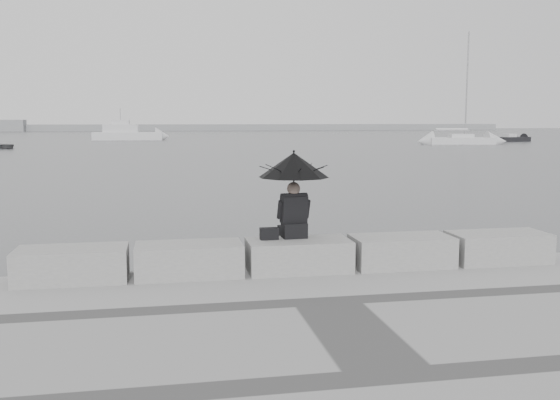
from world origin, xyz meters
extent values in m
plane|color=#444749|center=(0.00, 0.00, 0.00)|extent=(360.00, 360.00, 0.00)
cube|color=gray|center=(-3.40, -0.45, 0.75)|extent=(1.60, 0.80, 0.50)
cube|color=gray|center=(-1.70, -0.45, 0.75)|extent=(1.60, 0.80, 0.50)
cube|color=gray|center=(0.00, -0.45, 0.75)|extent=(1.60, 0.80, 0.50)
cube|color=gray|center=(1.70, -0.45, 0.75)|extent=(1.60, 0.80, 0.50)
cube|color=gray|center=(3.40, -0.45, 0.75)|extent=(1.60, 0.80, 0.50)
sphere|color=#726056|center=(-0.03, -0.20, 1.78)|extent=(0.21, 0.21, 0.21)
cylinder|color=black|center=(-0.03, -0.21, 1.85)|extent=(0.02, 0.02, 1.00)
cone|color=black|center=(-0.03, -0.21, 2.15)|extent=(1.12, 1.12, 0.39)
sphere|color=black|center=(-0.03, -0.21, 2.37)|extent=(0.04, 0.04, 0.04)
cube|color=black|center=(-0.45, -0.32, 1.09)|extent=(0.28, 0.16, 0.18)
cube|color=gray|center=(0.00, 155.00, 0.80)|extent=(180.00, 6.00, 1.60)
cube|color=silver|center=(32.02, 57.73, 0.35)|extent=(7.76, 3.51, 0.90)
cube|color=silver|center=(32.02, 57.73, 0.95)|extent=(2.83, 1.98, 0.50)
cylinder|color=gray|center=(32.02, 57.73, 6.80)|extent=(0.16, 0.16, 12.00)
cylinder|color=gray|center=(32.02, 57.73, 1.60)|extent=(4.17, 0.74, 0.10)
cube|color=silver|center=(-6.85, 80.54, 0.50)|extent=(9.60, 3.07, 1.20)
cube|color=silver|center=(-6.85, 80.54, 1.60)|extent=(4.82, 2.34, 1.20)
cube|color=silver|center=(-6.85, 80.54, 2.50)|extent=(2.43, 1.67, 0.60)
cylinder|color=gray|center=(-6.85, 80.54, 3.60)|extent=(0.08, 0.08, 1.60)
cube|color=black|center=(43.03, 64.97, 0.25)|extent=(4.89, 2.70, 0.70)
cube|color=silver|center=(43.03, 64.97, 0.75)|extent=(1.65, 1.51, 0.50)
imported|color=slate|center=(-17.37, 56.15, 0.28)|extent=(3.55, 2.77, 0.56)
camera|label=1|loc=(-2.05, -9.79, 2.86)|focal=40.00mm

